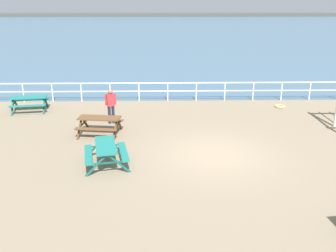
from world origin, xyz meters
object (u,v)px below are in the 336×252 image
object	(u,v)px
picnic_table_near_left	(100,121)
visitor	(111,104)
picnic_table_far_left	(29,100)
picnic_table_near_right	(106,150)

from	to	relation	value
picnic_table_near_left	visitor	world-z (taller)	visitor
picnic_table_near_left	picnic_table_far_left	xyz separation A→B (m)	(-4.21, 3.58, 0.00)
picnic_table_far_left	visitor	size ratio (longest dim) A/B	1.20
visitor	picnic_table_far_left	bearing A→B (deg)	45.10
picnic_table_near_right	visitor	bearing A→B (deg)	-6.54
picnic_table_near_right	picnic_table_far_left	distance (m)	8.33
picnic_table_near_right	visitor	world-z (taller)	visitor
picnic_table_near_left	visitor	xyz separation A→B (m)	(0.32, 1.49, 0.36)
picnic_table_near_right	visitor	size ratio (longest dim) A/B	1.24
picnic_table_near_left	picnic_table_far_left	world-z (taller)	same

